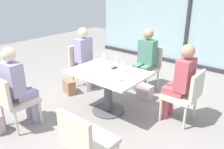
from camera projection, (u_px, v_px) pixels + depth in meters
name	position (u px, v px, depth m)	size (l,w,h in m)	color
ground_plane	(108.00, 111.00, 3.96)	(12.00, 12.00, 0.00)	gray
window_wall_backdrop	(188.00, 20.00, 5.82)	(5.57, 0.10, 2.70)	#9BB7BC
dining_table_main	(108.00, 82.00, 3.76)	(1.24, 0.89, 0.73)	silver
chair_far_left	(83.00, 63.00, 4.81)	(0.50, 0.46, 0.87)	beige
chair_front_left	(13.00, 99.00, 3.32)	(0.46, 0.50, 0.87)	beige
chair_near_window	(148.00, 65.00, 4.69)	(0.46, 0.51, 0.87)	beige
chair_far_right	(186.00, 94.00, 3.47)	(0.50, 0.46, 0.87)	beige
chair_front_right	(86.00, 141.00, 2.42)	(0.46, 0.50, 0.87)	beige
person_far_left	(86.00, 55.00, 4.67)	(0.39, 0.34, 1.26)	#9E93B7
person_front_left	(18.00, 84.00, 3.32)	(0.34, 0.39, 1.26)	#9E93B7
person_near_window	(145.00, 57.00, 4.54)	(0.34, 0.39, 1.26)	#4C7F6B
person_far_right	(180.00, 80.00, 3.46)	(0.39, 0.34, 1.26)	#B24C56
wine_glass_0	(91.00, 68.00, 3.48)	(0.07, 0.07, 0.18)	silver
wine_glass_1	(134.00, 72.00, 3.32)	(0.07, 0.07, 0.18)	silver
wine_glass_2	(116.00, 57.00, 4.00)	(0.07, 0.07, 0.18)	silver
wine_glass_3	(123.00, 63.00, 3.69)	(0.07, 0.07, 0.18)	silver
wine_glass_4	(104.00, 55.00, 4.11)	(0.07, 0.07, 0.18)	silver
coffee_cup	(119.00, 78.00, 3.31)	(0.08, 0.08, 0.09)	white
cell_phone_on_table	(115.00, 68.00, 3.85)	(0.07, 0.14, 0.01)	black
handbag_0	(69.00, 87.00, 4.57)	(0.30, 0.16, 0.28)	#A3704C
handbag_2	(145.00, 92.00, 4.35)	(0.30, 0.16, 0.28)	beige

